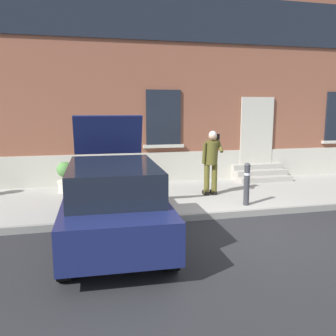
% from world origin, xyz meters
% --- Properties ---
extents(ground_plane, '(80.00, 80.00, 0.00)m').
position_xyz_m(ground_plane, '(0.00, 0.00, 0.00)').
color(ground_plane, '#232326').
extents(sidewalk, '(24.00, 3.60, 0.15)m').
position_xyz_m(sidewalk, '(0.00, 2.80, 0.07)').
color(sidewalk, '#99968E').
rests_on(sidewalk, ground).
extents(curb_edge, '(24.00, 0.12, 0.15)m').
position_xyz_m(curb_edge, '(0.00, 0.94, 0.07)').
color(curb_edge, gray).
rests_on(curb_edge, ground).
extents(building_facade, '(24.00, 1.52, 7.50)m').
position_xyz_m(building_facade, '(0.01, 5.29, 3.73)').
color(building_facade, brown).
rests_on(building_facade, ground).
extents(entrance_stoop, '(1.78, 0.96, 0.48)m').
position_xyz_m(entrance_stoop, '(2.65, 4.23, 0.34)').
color(entrance_stoop, '#9E998E').
rests_on(entrance_stoop, sidewalk).
extents(hatchback_car_navy, '(1.90, 4.12, 2.34)m').
position_xyz_m(hatchback_car_navy, '(-2.54, 0.05, 0.80)').
color(hatchback_car_navy, '#161E4C').
rests_on(hatchback_car_navy, ground).
extents(bollard_near_person, '(0.15, 0.15, 1.04)m').
position_xyz_m(bollard_near_person, '(0.78, 1.35, 0.71)').
color(bollard_near_person, '#333338').
rests_on(bollard_near_person, sidewalk).
extents(bollard_far_left, '(0.15, 0.15, 1.04)m').
position_xyz_m(bollard_far_left, '(-2.56, 1.35, 0.71)').
color(bollard_far_left, '#333338').
rests_on(bollard_far_left, sidewalk).
extents(person_on_phone, '(0.51, 0.49, 1.75)m').
position_xyz_m(person_on_phone, '(0.29, 2.51, 1.15)').
color(person_on_phone, '#514C1E').
rests_on(person_on_phone, sidewalk).
extents(planter_cream, '(0.44, 0.44, 0.86)m').
position_xyz_m(planter_cream, '(-3.55, 3.82, 0.61)').
color(planter_cream, beige).
rests_on(planter_cream, sidewalk).
extents(planter_terracotta, '(0.44, 0.44, 0.86)m').
position_xyz_m(planter_terracotta, '(-1.41, 3.89, 0.61)').
color(planter_terracotta, '#B25B38').
rests_on(planter_terracotta, sidewalk).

